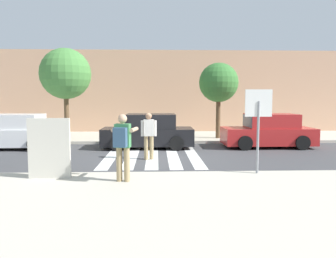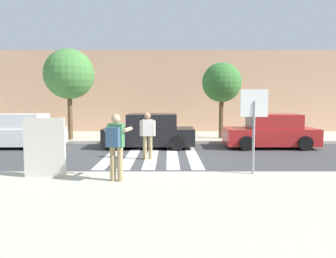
% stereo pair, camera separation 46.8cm
% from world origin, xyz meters
% --- Properties ---
extents(ground_plane, '(120.00, 120.00, 0.00)m').
position_xyz_m(ground_plane, '(0.00, 0.00, 0.00)').
color(ground_plane, '#424244').
extents(sidewalk_near, '(60.00, 6.00, 0.14)m').
position_xyz_m(sidewalk_near, '(0.00, -6.20, 0.07)').
color(sidewalk_near, beige).
rests_on(sidewalk_near, ground).
extents(sidewalk_far, '(60.00, 4.80, 0.14)m').
position_xyz_m(sidewalk_far, '(0.00, 6.00, 0.07)').
color(sidewalk_far, beige).
rests_on(sidewalk_far, ground).
extents(building_facade_far, '(56.00, 4.00, 5.30)m').
position_xyz_m(building_facade_far, '(0.00, 10.40, 2.65)').
color(building_facade_far, tan).
rests_on(building_facade_far, ground).
extents(crosswalk_stripe_0, '(0.44, 5.20, 0.01)m').
position_xyz_m(crosswalk_stripe_0, '(-1.60, 0.20, 0.00)').
color(crosswalk_stripe_0, silver).
rests_on(crosswalk_stripe_0, ground).
extents(crosswalk_stripe_1, '(0.44, 5.20, 0.01)m').
position_xyz_m(crosswalk_stripe_1, '(-0.80, 0.20, 0.00)').
color(crosswalk_stripe_1, silver).
rests_on(crosswalk_stripe_1, ground).
extents(crosswalk_stripe_2, '(0.44, 5.20, 0.01)m').
position_xyz_m(crosswalk_stripe_2, '(0.00, 0.20, 0.00)').
color(crosswalk_stripe_2, silver).
rests_on(crosswalk_stripe_2, ground).
extents(crosswalk_stripe_3, '(0.44, 5.20, 0.01)m').
position_xyz_m(crosswalk_stripe_3, '(0.80, 0.20, 0.00)').
color(crosswalk_stripe_3, silver).
rests_on(crosswalk_stripe_3, ground).
extents(crosswalk_stripe_4, '(0.44, 5.20, 0.01)m').
position_xyz_m(crosswalk_stripe_4, '(1.60, 0.20, 0.00)').
color(crosswalk_stripe_4, silver).
rests_on(crosswalk_stripe_4, ground).
extents(stop_sign, '(0.76, 0.08, 2.37)m').
position_xyz_m(stop_sign, '(3.02, -3.48, 1.86)').
color(stop_sign, gray).
rests_on(stop_sign, sidewalk_near).
extents(photographer_with_backpack, '(0.67, 0.91, 1.72)m').
position_xyz_m(photographer_with_backpack, '(-0.70, -4.30, 1.17)').
color(photographer_with_backpack, tan).
rests_on(photographer_with_backpack, sidewalk_near).
extents(pedestrian_crossing, '(0.58, 0.27, 1.72)m').
position_xyz_m(pedestrian_crossing, '(-0.12, -0.55, 0.97)').
color(pedestrian_crossing, tan).
rests_on(pedestrian_crossing, ground).
extents(parked_car_white, '(4.10, 1.92, 1.55)m').
position_xyz_m(parked_car_white, '(-6.24, 2.30, 0.73)').
color(parked_car_white, white).
rests_on(parked_car_white, ground).
extents(parked_car_black, '(4.10, 1.92, 1.55)m').
position_xyz_m(parked_car_black, '(-0.20, 2.30, 0.73)').
color(parked_car_black, black).
rests_on(parked_car_black, ground).
extents(parked_car_red, '(4.10, 1.92, 1.55)m').
position_xyz_m(parked_car_red, '(5.33, 2.30, 0.73)').
color(parked_car_red, red).
rests_on(parked_car_red, ground).
extents(street_tree_west, '(2.56, 2.56, 4.63)m').
position_xyz_m(street_tree_west, '(-4.42, 4.30, 3.48)').
color(street_tree_west, brown).
rests_on(street_tree_west, sidewalk_far).
extents(street_tree_center, '(2.08, 2.08, 3.99)m').
position_xyz_m(street_tree_center, '(3.46, 4.79, 3.07)').
color(street_tree_center, brown).
rests_on(street_tree_center, sidewalk_far).
extents(advertising_board, '(1.10, 0.11, 1.60)m').
position_xyz_m(advertising_board, '(-2.68, -3.86, 0.94)').
color(advertising_board, beige).
rests_on(advertising_board, sidewalk_near).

